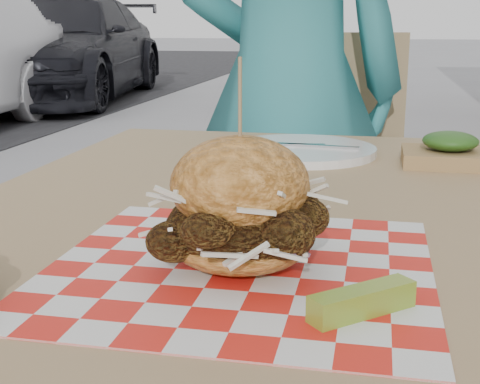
{
  "coord_description": "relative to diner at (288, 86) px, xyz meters",
  "views": [
    {
      "loc": [
        0.35,
        -0.46,
        0.98
      ],
      "look_at": [
        0.23,
        0.13,
        0.82
      ],
      "focal_mm": 50.0,
      "sensor_mm": 36.0,
      "label": 1
    }
  ],
  "objects": [
    {
      "name": "car_dark",
      "position": [
        -3.72,
        6.4,
        -0.17
      ],
      "size": [
        2.38,
        4.68,
        1.3
      ],
      "primitive_type": "imported",
      "rotation": [
        0.0,
        0.0,
        0.13
      ],
      "color": "black",
      "rests_on": "ground"
    },
    {
      "name": "patio_chair",
      "position": [
        0.07,
        0.11,
        -0.27
      ],
      "size": [
        0.5,
        0.51,
        0.95
      ],
      "rotation": [
        0.0,
        0.0,
        0.2
      ],
      "color": "#A27C5A",
      "rests_on": "ground"
    },
    {
      "name": "place_setting",
      "position": [
        0.09,
        -0.53,
        -0.06
      ],
      "size": [
        0.27,
        0.27,
        0.02
      ],
      "color": "white",
      "rests_on": "patio_table"
    },
    {
      "name": "sandwich",
      "position": [
        0.1,
        -1.11,
        -0.01
      ],
      "size": [
        0.17,
        0.17,
        0.2
      ],
      "color": "#CE853A",
      "rests_on": "paper_liner"
    },
    {
      "name": "paper_liner",
      "position": [
        0.1,
        -1.11,
        -0.07
      ],
      "size": [
        0.36,
        0.36,
        0.0
      ],
      "primitive_type": "cube",
      "color": "red",
      "rests_on": "patio_table"
    },
    {
      "name": "diner",
      "position": [
        0.0,
        0.0,
        0.0
      ],
      "size": [
        0.62,
        0.43,
        1.64
      ],
      "primitive_type": "imported",
      "rotation": [
        0.0,
        0.0,
        3.21
      ],
      "color": "teal",
      "rests_on": "ground"
    },
    {
      "name": "kraft_tray",
      "position": [
        0.35,
        -0.57,
        -0.05
      ],
      "size": [
        0.15,
        0.12,
        0.06
      ],
      "color": "olive",
      "rests_on": "patio_table"
    },
    {
      "name": "patio_table",
      "position": [
        0.09,
        -0.91,
        -0.15
      ],
      "size": [
        0.8,
        1.2,
        0.75
      ],
      "color": "#A27C5A",
      "rests_on": "ground"
    },
    {
      "name": "pickle_spear",
      "position": [
        0.22,
        -1.19,
        -0.06
      ],
      "size": [
        0.09,
        0.08,
        0.02
      ],
      "primitive_type": "cube",
      "rotation": [
        0.0,
        0.0,
        0.73
      ],
      "color": "olive",
      "rests_on": "paper_liner"
    }
  ]
}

